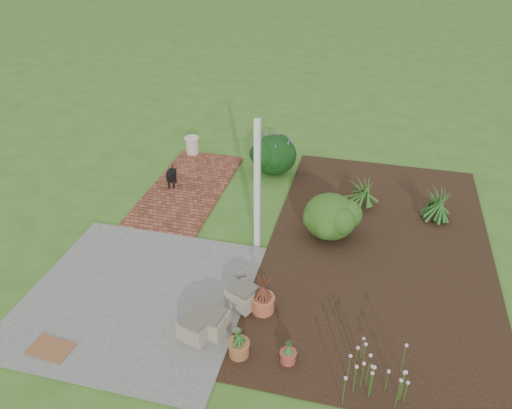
% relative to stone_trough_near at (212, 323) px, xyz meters
% --- Properties ---
extents(ground, '(80.00, 80.00, 0.00)m').
position_rel_stone_trough_near_xyz_m(ground, '(-0.17, 2.16, -0.18)').
color(ground, '#396921').
rests_on(ground, ground).
extents(concrete_patio, '(3.50, 3.50, 0.04)m').
position_rel_stone_trough_near_xyz_m(concrete_patio, '(-1.42, 0.41, -0.16)').
color(concrete_patio, '#5F605D').
rests_on(concrete_patio, ground).
extents(brick_path, '(1.60, 3.50, 0.04)m').
position_rel_stone_trough_near_xyz_m(brick_path, '(-1.87, 3.91, -0.16)').
color(brick_path, brown).
rests_on(brick_path, ground).
extents(garden_bed, '(4.00, 7.00, 0.03)m').
position_rel_stone_trough_near_xyz_m(garden_bed, '(2.33, 2.66, -0.17)').
color(garden_bed, black).
rests_on(garden_bed, ground).
extents(veranda_post, '(0.10, 0.10, 2.50)m').
position_rel_stone_trough_near_xyz_m(veranda_post, '(0.13, 2.26, 1.07)').
color(veranda_post, white).
rests_on(veranda_post, ground).
extents(stone_trough_near, '(0.51, 0.51, 0.29)m').
position_rel_stone_trough_near_xyz_m(stone_trough_near, '(0.00, 0.00, 0.00)').
color(stone_trough_near, gray).
rests_on(stone_trough_near, concrete_patio).
extents(stone_trough_mid, '(0.54, 0.54, 0.28)m').
position_rel_stone_trough_near_xyz_m(stone_trough_mid, '(-0.18, -0.15, -0.00)').
color(stone_trough_mid, '#776D59').
rests_on(stone_trough_mid, concrete_patio).
extents(stone_trough_far, '(0.57, 0.57, 0.29)m').
position_rel_stone_trough_near_xyz_m(stone_trough_far, '(0.31, 0.65, -0.00)').
color(stone_trough_far, gray).
rests_on(stone_trough_far, concrete_patio).
extents(coir_doormat, '(0.64, 0.44, 0.02)m').
position_rel_stone_trough_near_xyz_m(coir_doormat, '(-2.11, -0.91, -0.14)').
color(coir_doormat, brown).
rests_on(coir_doormat, concrete_patio).
extents(black_dog, '(0.24, 0.52, 0.45)m').
position_rel_stone_trough_near_xyz_m(black_dog, '(-2.23, 3.89, 0.13)').
color(black_dog, black).
rests_on(black_dog, brick_path).
extents(cream_ceramic_urn, '(0.39, 0.39, 0.42)m').
position_rel_stone_trough_near_xyz_m(cream_ceramic_urn, '(-2.37, 5.58, 0.06)').
color(cream_ceramic_urn, beige).
rests_on(cream_ceramic_urn, brick_path).
extents(evergreen_shrub, '(1.03, 1.03, 0.85)m').
position_rel_stone_trough_near_xyz_m(evergreen_shrub, '(1.37, 2.91, 0.27)').
color(evergreen_shrub, '#103E0B').
rests_on(evergreen_shrub, garden_bed).
extents(agapanthus_clump_back, '(1.08, 1.08, 0.80)m').
position_rel_stone_trough_near_xyz_m(agapanthus_clump_back, '(3.35, 3.94, 0.24)').
color(agapanthus_clump_back, '#103A10').
rests_on(agapanthus_clump_back, garden_bed).
extents(agapanthus_clump_front, '(1.18, 1.18, 0.79)m').
position_rel_stone_trough_near_xyz_m(agapanthus_clump_front, '(1.88, 4.04, 0.24)').
color(agapanthus_clump_front, '#0B400D').
rests_on(agapanthus_clump_front, garden_bed).
extents(pink_flower_patch, '(1.11, 1.11, 0.57)m').
position_rel_stone_trough_near_xyz_m(pink_flower_patch, '(2.37, -0.40, 0.13)').
color(pink_flower_patch, '#113D0F').
rests_on(pink_flower_patch, garden_bed).
extents(terracotta_pot_bronze, '(0.42, 0.42, 0.28)m').
position_rel_stone_trough_near_xyz_m(terracotta_pot_bronze, '(0.64, 0.59, -0.01)').
color(terracotta_pot_bronze, '#B75A3E').
rests_on(terracotta_pot_bronze, garden_bed).
extents(terracotta_pot_small_left, '(0.26, 0.26, 0.18)m').
position_rel_stone_trough_near_xyz_m(terracotta_pot_small_left, '(1.21, -0.29, -0.07)').
color(terracotta_pot_small_left, '#9D3F35').
rests_on(terracotta_pot_small_left, garden_bed).
extents(terracotta_pot_small_right, '(0.37, 0.37, 0.24)m').
position_rel_stone_trough_near_xyz_m(terracotta_pot_small_right, '(0.52, -0.34, -0.04)').
color(terracotta_pot_small_right, '#9D5D35').
rests_on(terracotta_pot_small_right, garden_bed).
extents(purple_flowering_bush, '(1.29, 1.29, 0.90)m').
position_rel_stone_trough_near_xyz_m(purple_flowering_bush, '(-0.21, 5.22, 0.26)').
color(purple_flowering_bush, black).
rests_on(purple_flowering_bush, ground).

